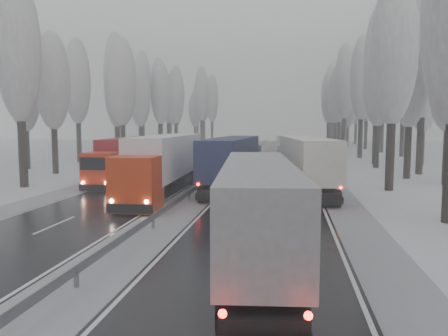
% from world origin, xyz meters
% --- Properties ---
extents(carriageway_right, '(7.50, 200.00, 0.03)m').
position_xyz_m(carriageway_right, '(5.25, 30.00, 0.01)').
color(carriageway_right, black).
rests_on(carriageway_right, ground).
extents(carriageway_left, '(7.50, 200.00, 0.03)m').
position_xyz_m(carriageway_left, '(-5.25, 30.00, 0.01)').
color(carriageway_left, black).
rests_on(carriageway_left, ground).
extents(median_slush, '(3.00, 200.00, 0.04)m').
position_xyz_m(median_slush, '(0.00, 30.00, 0.02)').
color(median_slush, '#9B9DA3').
rests_on(median_slush, ground).
extents(shoulder_right, '(2.40, 200.00, 0.04)m').
position_xyz_m(shoulder_right, '(10.20, 30.00, 0.02)').
color(shoulder_right, '#9B9DA3').
rests_on(shoulder_right, ground).
extents(shoulder_left, '(2.40, 200.00, 0.04)m').
position_xyz_m(shoulder_left, '(-10.20, 30.00, 0.02)').
color(shoulder_left, '#9B9DA3').
rests_on(shoulder_left, ground).
extents(median_guardrail, '(0.12, 200.00, 0.76)m').
position_xyz_m(median_guardrail, '(0.00, 29.99, 0.60)').
color(median_guardrail, slate).
rests_on(median_guardrail, ground).
extents(tree_18, '(3.60, 3.60, 16.58)m').
position_xyz_m(tree_18, '(14.51, 27.03, 10.70)').
color(tree_18, black).
rests_on(tree_18, ground).
extents(tree_20, '(3.60, 3.60, 15.71)m').
position_xyz_m(tree_20, '(17.90, 35.17, 10.14)').
color(tree_20, black).
rests_on(tree_20, ground).
extents(tree_21, '(3.60, 3.60, 18.62)m').
position_xyz_m(tree_21, '(20.12, 39.17, 12.00)').
color(tree_21, black).
rests_on(tree_21, ground).
extents(tree_22, '(3.60, 3.60, 15.86)m').
position_xyz_m(tree_22, '(17.02, 45.60, 10.24)').
color(tree_22, black).
rests_on(tree_22, ground).
extents(tree_23, '(3.60, 3.60, 13.55)m').
position_xyz_m(tree_23, '(23.31, 49.60, 8.77)').
color(tree_23, black).
rests_on(tree_23, ground).
extents(tree_24, '(3.60, 3.60, 20.49)m').
position_xyz_m(tree_24, '(17.90, 51.02, 13.19)').
color(tree_24, black).
rests_on(tree_24, ground).
extents(tree_25, '(3.60, 3.60, 19.44)m').
position_xyz_m(tree_25, '(24.81, 55.02, 12.52)').
color(tree_25, black).
rests_on(tree_25, ground).
extents(tree_26, '(3.60, 3.60, 18.78)m').
position_xyz_m(tree_26, '(17.56, 61.27, 12.10)').
color(tree_26, black).
rests_on(tree_26, ground).
extents(tree_27, '(3.60, 3.60, 17.62)m').
position_xyz_m(tree_27, '(24.72, 65.27, 11.36)').
color(tree_27, black).
rests_on(tree_27, ground).
extents(tree_28, '(3.60, 3.60, 19.62)m').
position_xyz_m(tree_28, '(16.34, 71.95, 12.64)').
color(tree_28, black).
rests_on(tree_28, ground).
extents(tree_29, '(3.60, 3.60, 18.11)m').
position_xyz_m(tree_29, '(23.71, 75.95, 11.67)').
color(tree_29, black).
rests_on(tree_29, ground).
extents(tree_30, '(3.60, 3.60, 17.86)m').
position_xyz_m(tree_30, '(16.56, 81.70, 11.52)').
color(tree_30, black).
rests_on(tree_30, ground).
extents(tree_31, '(3.60, 3.60, 18.58)m').
position_xyz_m(tree_31, '(22.48, 85.70, 11.97)').
color(tree_31, black).
rests_on(tree_31, ground).
extents(tree_32, '(3.60, 3.60, 17.33)m').
position_xyz_m(tree_32, '(16.63, 89.21, 11.18)').
color(tree_32, black).
rests_on(tree_32, ground).
extents(tree_33, '(3.60, 3.60, 14.33)m').
position_xyz_m(tree_33, '(19.77, 93.21, 9.26)').
color(tree_33, black).
rests_on(tree_33, ground).
extents(tree_34, '(3.60, 3.60, 17.63)m').
position_xyz_m(tree_34, '(15.73, 96.32, 11.37)').
color(tree_34, black).
rests_on(tree_34, ground).
extents(tree_35, '(3.60, 3.60, 18.25)m').
position_xyz_m(tree_35, '(24.94, 100.32, 11.77)').
color(tree_35, black).
rests_on(tree_35, ground).
extents(tree_36, '(3.60, 3.60, 20.23)m').
position_xyz_m(tree_36, '(17.04, 106.16, 13.02)').
color(tree_36, black).
rests_on(tree_36, ground).
extents(tree_37, '(3.60, 3.60, 16.37)m').
position_xyz_m(tree_37, '(24.02, 110.16, 10.56)').
color(tree_37, black).
rests_on(tree_37, ground).
extents(tree_38, '(3.60, 3.60, 17.97)m').
position_xyz_m(tree_38, '(18.73, 116.73, 11.59)').
color(tree_38, black).
rests_on(tree_38, ground).
extents(tree_39, '(3.60, 3.60, 16.19)m').
position_xyz_m(tree_39, '(21.55, 120.73, 10.45)').
color(tree_39, black).
rests_on(tree_39, ground).
extents(tree_58, '(3.60, 3.60, 17.21)m').
position_xyz_m(tree_58, '(-15.13, 24.57, 11.10)').
color(tree_58, black).
rests_on(tree_58, ground).
extents(tree_60, '(3.60, 3.60, 14.84)m').
position_xyz_m(tree_60, '(-17.75, 34.20, 9.59)').
color(tree_60, black).
rests_on(tree_60, ground).
extents(tree_61, '(3.60, 3.60, 13.95)m').
position_xyz_m(tree_61, '(-23.52, 38.20, 9.02)').
color(tree_61, black).
rests_on(tree_61, ground).
extents(tree_62, '(3.60, 3.60, 16.04)m').
position_xyz_m(tree_62, '(-13.94, 43.73, 10.36)').
color(tree_62, black).
rests_on(tree_62, ground).
extents(tree_63, '(3.60, 3.60, 16.88)m').
position_xyz_m(tree_63, '(-21.85, 47.73, 10.89)').
color(tree_63, black).
rests_on(tree_63, ground).
extents(tree_64, '(3.60, 3.60, 15.42)m').
position_xyz_m(tree_64, '(-18.26, 52.71, 9.96)').
color(tree_64, black).
rests_on(tree_64, ground).
extents(tree_65, '(3.60, 3.60, 19.48)m').
position_xyz_m(tree_65, '(-20.05, 56.71, 12.55)').
color(tree_65, black).
rests_on(tree_65, ground).
extents(tree_66, '(3.60, 3.60, 15.23)m').
position_xyz_m(tree_66, '(-18.16, 62.35, 9.84)').
color(tree_66, black).
rests_on(tree_66, ground).
extents(tree_67, '(3.60, 3.60, 17.09)m').
position_xyz_m(tree_67, '(-19.54, 66.35, 11.03)').
color(tree_67, black).
rests_on(tree_67, ground).
extents(tree_68, '(3.60, 3.60, 16.65)m').
position_xyz_m(tree_68, '(-16.58, 69.11, 10.75)').
color(tree_68, black).
rests_on(tree_68, ground).
extents(tree_69, '(3.60, 3.60, 19.35)m').
position_xyz_m(tree_69, '(-21.42, 73.11, 12.46)').
color(tree_69, black).
rests_on(tree_69, ground).
extents(tree_70, '(3.60, 3.60, 17.09)m').
position_xyz_m(tree_70, '(-16.33, 79.19, 11.03)').
color(tree_70, black).
rests_on(tree_70, ground).
extents(tree_71, '(3.60, 3.60, 19.61)m').
position_xyz_m(tree_71, '(-21.09, 83.19, 12.63)').
color(tree_71, black).
rests_on(tree_71, ground).
extents(tree_72, '(3.60, 3.60, 15.11)m').
position_xyz_m(tree_72, '(-18.93, 88.54, 9.76)').
color(tree_72, black).
rests_on(tree_72, ground).
extents(tree_73, '(3.60, 3.60, 17.22)m').
position_xyz_m(tree_73, '(-21.82, 92.54, 11.11)').
color(tree_73, black).
rests_on(tree_73, ground).
extents(tree_74, '(3.60, 3.60, 19.68)m').
position_xyz_m(tree_74, '(-15.07, 99.33, 12.67)').
color(tree_74, black).
rests_on(tree_74, ground).
extents(tree_75, '(3.60, 3.60, 18.60)m').
position_xyz_m(tree_75, '(-24.20, 103.33, 11.99)').
color(tree_75, black).
rests_on(tree_75, ground).
extents(tree_76, '(3.60, 3.60, 18.55)m').
position_xyz_m(tree_76, '(-14.05, 108.72, 11.95)').
color(tree_76, black).
rests_on(tree_76, ground).
extents(tree_77, '(3.60, 3.60, 14.32)m').
position_xyz_m(tree_77, '(-19.66, 112.72, 9.26)').
color(tree_77, black).
rests_on(tree_77, ground).
extents(tree_78, '(3.60, 3.60, 19.55)m').
position_xyz_m(tree_78, '(-17.56, 115.31, 12.59)').
color(tree_78, black).
rests_on(tree_78, ground).
extents(tree_79, '(3.60, 3.60, 17.07)m').
position_xyz_m(tree_79, '(-20.33, 119.31, 11.01)').
color(tree_79, black).
rests_on(tree_79, ground).
extents(truck_grey_tarp, '(3.71, 15.08, 3.84)m').
position_xyz_m(truck_grey_tarp, '(5.47, 7.83, 2.24)').
color(truck_grey_tarp, '#49494E').
rests_on(truck_grey_tarp, ground).
extents(truck_blue_box, '(3.41, 16.28, 4.15)m').
position_xyz_m(truck_blue_box, '(2.29, 26.20, 2.42)').
color(truck_blue_box, navy).
rests_on(truck_blue_box, ground).
extents(truck_cream_box, '(4.63, 16.52, 4.20)m').
position_xyz_m(truck_cream_box, '(7.83, 25.82, 2.45)').
color(truck_cream_box, '#9E998C').
rests_on(truck_cream_box, ground).
extents(box_truck_distant, '(3.14, 7.92, 2.88)m').
position_xyz_m(box_truck_distant, '(5.77, 84.47, 1.47)').
color(box_truck_distant, '#B5B8BD').
rests_on(box_truck_distant, ground).
extents(truck_red_white, '(3.22, 17.06, 4.36)m').
position_xyz_m(truck_red_white, '(-2.45, 22.54, 2.54)').
color(truck_red_white, '#BB2A0A').
rests_on(truck_red_white, ground).
extents(truck_red_red, '(3.13, 15.38, 3.92)m').
position_xyz_m(truck_red_red, '(-8.20, 30.20, 2.29)').
color(truck_red_red, red).
rests_on(truck_red_red, ground).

